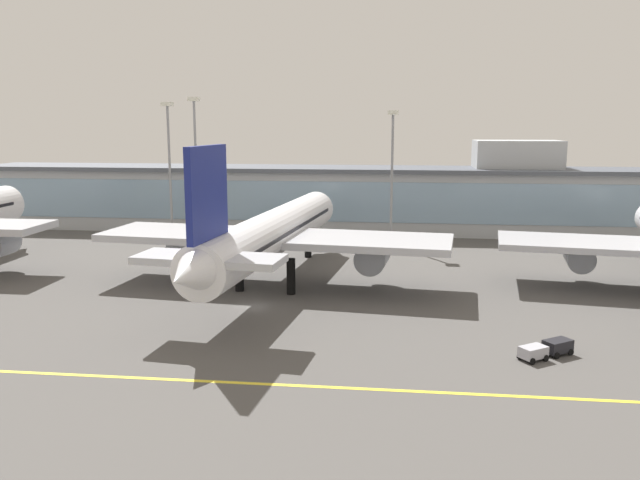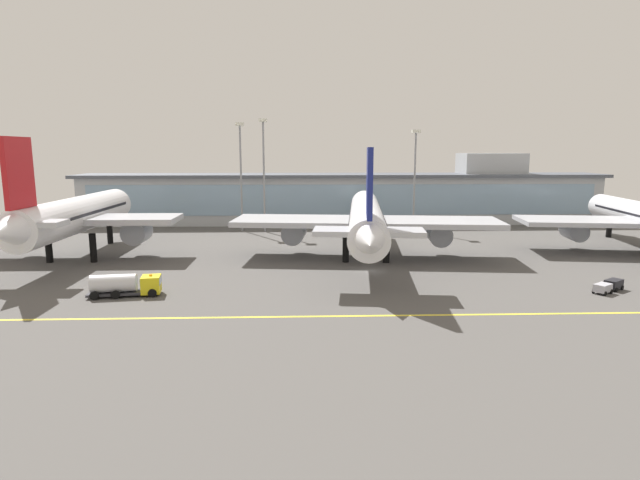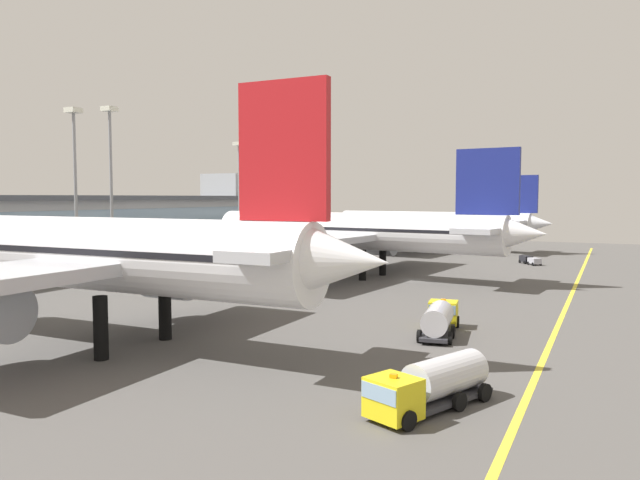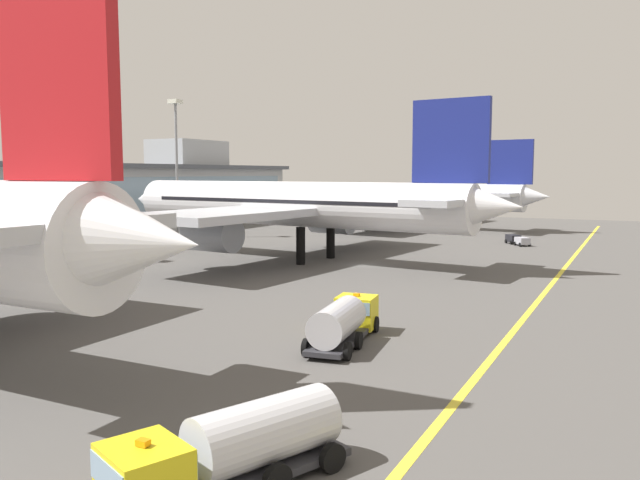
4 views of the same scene
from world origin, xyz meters
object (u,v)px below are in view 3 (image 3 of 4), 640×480
Objects in this scene: airliner_near_left at (107,256)px; fuel_tanker_truck at (440,317)px; airliner_far_right at (432,223)px; apron_light_mast_west at (111,169)px; airliner_near_right at (353,232)px; baggage_tug_near at (428,385)px; apron_light_mast_east at (239,183)px; service_truck_far at (530,260)px; apron_light_mast_centre at (75,170)px.

fuel_tanker_truck is at bearing -145.83° from airliner_near_left.
apron_light_mast_west reaches higher than airliner_far_right.
airliner_near_right is at bearing -91.40° from airliner_near_left.
apron_light_mast_west is at bearing -97.41° from baggage_tug_near.
fuel_tanker_truck is at bearing -104.87° from apron_light_mast_west.
apron_light_mast_west is (14.04, 52.90, 14.97)m from fuel_tanker_truck.
airliner_far_right is 89.92m from fuel_tanker_truck.
baggage_tug_near is at bearing -139.79° from apron_light_mast_east.
airliner_near_left is 29.06m from baggage_tug_near.
airliner_far_right is at bearing -81.52° from airliner_near_right.
airliner_near_left reaches higher than fuel_tanker_truck.
baggage_tug_near is (-3.62, -28.21, -5.97)m from airliner_near_left.
fuel_tanker_truck is 0.37× the size of apron_light_mast_west.
baggage_tug_near is at bearing 147.97° from service_truck_far.
service_truck_far is (63.33, -0.22, -0.72)m from fuel_tanker_truck.
apron_light_mast_east is at bearing -116.73° from baggage_tug_near.
apron_light_mast_east is at bearing -1.46° from apron_light_mast_centre.
airliner_near_left is 2.10× the size of apron_light_mast_east.
airliner_far_right is 5.89× the size of fuel_tanker_truck.
baggage_tug_near is at bearing 113.18° from airliner_far_right.
apron_light_mast_centre is (8.70, 54.29, 14.54)m from fuel_tanker_truck.
apron_light_mast_centre is 39.91m from apron_light_mast_east.
service_truck_far is at bearing -106.71° from airliner_near_left.
baggage_tug_near is 66.84m from apron_light_mast_centre.
service_truck_far is at bearing -74.59° from apron_light_mast_east.
apron_light_mast_centre reaches higher than apron_light_mast_east.
apron_light_mast_west is at bearing 76.49° from airliner_far_right.
baggage_tug_near is 0.38× the size of apron_light_mast_centre.
service_truck_far is 78.66m from apron_light_mast_centre.
airliner_far_right is 48.32m from apron_light_mast_east.
fuel_tanker_truck is (-86.38, -24.54, -4.68)m from airliner_far_right.
airliner_near_left reaches higher than baggage_tug_near.
airliner_near_right is 40.82m from fuel_tanker_truck.
airliner_near_left reaches higher than airliner_far_right.
service_truck_far is at bearing -121.16° from airliner_near_right.
airliner_near_right is 2.34× the size of apron_light_mast_centre.
airliner_far_right is 2.22× the size of apron_light_mast_centre.
fuel_tanker_truck is at bearing -144.20° from baggage_tug_near.
airliner_near_left is at bearing -135.94° from apron_light_mast_west.
airliner_near_left is at bearing -155.47° from apron_light_mast_east.
airliner_near_left is 8.90× the size of service_truck_far.
airliner_near_left is 5.24× the size of baggage_tug_near.
apron_light_mast_east is (68.28, 57.72, 13.68)m from baggage_tug_near.
airliner_near_left is at bearing -74.26° from baggage_tug_near.
airliner_far_right is at bearing -89.47° from airliner_near_left.
baggage_tug_near is 0.40× the size of apron_light_mast_east.
apron_light_mast_west is at bearing 39.01° from airliner_near_right.
baggage_tug_near is at bearing 172.78° from airliner_near_left.
apron_light_mast_east reaches higher than airliner_far_right.
service_truck_far is 0.22× the size of apron_light_mast_centre.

